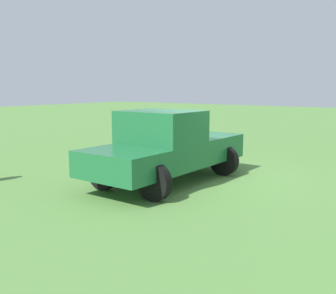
# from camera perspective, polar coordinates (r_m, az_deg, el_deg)

# --- Properties ---
(ground_plane) EXTENTS (80.00, 80.00, 0.00)m
(ground_plane) POSITION_cam_1_polar(r_m,az_deg,el_deg) (10.54, 4.32, -4.44)
(ground_plane) COLOR #54843D
(pickup_truck) EXTENTS (2.38, 4.80, 1.83)m
(pickup_truck) POSITION_cam_1_polar(r_m,az_deg,el_deg) (9.76, -0.43, 0.21)
(pickup_truck) COLOR black
(pickup_truck) RESTS_ON ground_plane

